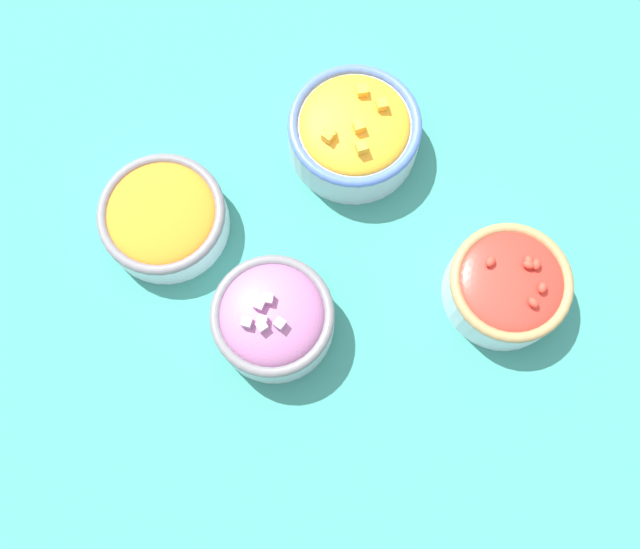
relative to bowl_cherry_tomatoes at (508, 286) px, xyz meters
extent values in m
plane|color=#337F75|center=(0.18, -0.10, -0.04)|extent=(3.00, 3.00, 0.00)
cylinder|color=silver|center=(0.00, 0.00, -0.01)|extent=(0.14, 0.14, 0.05)
torus|color=#997A4C|center=(0.00, 0.00, 0.02)|extent=(0.14, 0.14, 0.01)
ellipsoid|color=red|center=(0.00, 0.00, 0.02)|extent=(0.12, 0.12, 0.02)
ellipsoid|color=red|center=(0.01, -0.03, 0.03)|extent=(0.02, 0.01, 0.01)
ellipsoid|color=red|center=(-0.02, -0.01, 0.03)|extent=(0.01, 0.02, 0.01)
ellipsoid|color=red|center=(-0.02, -0.01, 0.03)|extent=(0.02, 0.02, 0.01)
ellipsoid|color=red|center=(-0.03, 0.00, 0.03)|extent=(0.02, 0.02, 0.01)
ellipsoid|color=red|center=(0.00, 0.03, 0.03)|extent=(0.01, 0.01, 0.01)
ellipsoid|color=red|center=(-0.02, 0.02, 0.03)|extent=(0.02, 0.02, 0.01)
cylinder|color=#B2C1CC|center=(0.25, -0.08, -0.01)|extent=(0.14, 0.14, 0.05)
torus|color=slate|center=(0.25, -0.08, 0.02)|extent=(0.14, 0.14, 0.01)
ellipsoid|color=#9E5B8E|center=(0.25, -0.08, 0.02)|extent=(0.11, 0.11, 0.04)
cube|color=#C699C1|center=(0.27, -0.07, 0.04)|extent=(0.01, 0.01, 0.01)
cube|color=#C699C1|center=(0.25, -0.06, 0.04)|extent=(0.01, 0.01, 0.01)
cube|color=#C699C1|center=(0.25, -0.09, 0.04)|extent=(0.01, 0.01, 0.01)
cube|color=#C699C1|center=(0.28, -0.08, 0.04)|extent=(0.01, 0.01, 0.01)
cube|color=#C699C1|center=(0.26, -0.09, 0.04)|extent=(0.01, 0.01, 0.01)
cube|color=#C699C1|center=(0.26, -0.07, 0.04)|extent=(0.01, 0.01, 0.01)
cylinder|color=#B2C1CC|center=(0.07, -0.24, -0.01)|extent=(0.16, 0.16, 0.05)
torus|color=#4766B7|center=(0.07, -0.24, 0.02)|extent=(0.16, 0.16, 0.01)
ellipsoid|color=orange|center=(0.07, -0.24, 0.02)|extent=(0.13, 0.13, 0.03)
cube|color=#F4A828|center=(0.05, -0.27, 0.04)|extent=(0.01, 0.01, 0.01)
cube|color=#F4A828|center=(0.07, -0.23, 0.04)|extent=(0.01, 0.01, 0.01)
cube|color=#F4A828|center=(0.11, -0.23, 0.04)|extent=(0.02, 0.02, 0.01)
cube|color=#F4A828|center=(0.04, -0.24, 0.04)|extent=(0.01, 0.01, 0.01)
cube|color=#F4A828|center=(0.11, -0.24, 0.04)|extent=(0.01, 0.01, 0.01)
cube|color=#F4A828|center=(0.08, -0.21, 0.04)|extent=(0.01, 0.01, 0.01)
cylinder|color=silver|center=(0.31, -0.25, -0.01)|extent=(0.15, 0.15, 0.04)
torus|color=slate|center=(0.31, -0.25, 0.01)|extent=(0.15, 0.15, 0.01)
ellipsoid|color=orange|center=(0.31, -0.25, 0.01)|extent=(0.13, 0.13, 0.02)
camera|label=1|loc=(0.27, 0.09, 0.77)|focal=40.00mm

